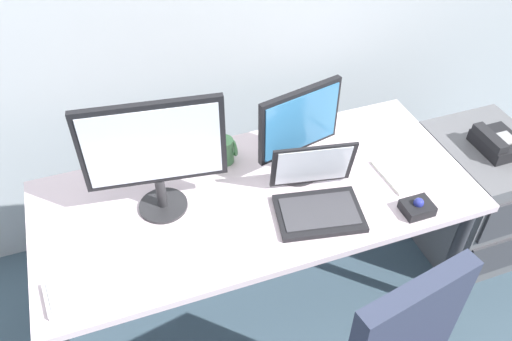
% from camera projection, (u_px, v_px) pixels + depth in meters
% --- Properties ---
extents(ground_plane, '(8.00, 8.00, 0.00)m').
position_uv_depth(ground_plane, '(256.00, 299.00, 2.48)').
color(ground_plane, '#374B59').
extents(desk, '(1.67, 0.74, 0.70)m').
position_uv_depth(desk, '(256.00, 206.00, 2.06)').
color(desk, silver).
rests_on(desk, ground).
extents(file_cabinet, '(0.42, 0.53, 0.64)m').
position_uv_depth(file_cabinet, '(474.00, 197.00, 2.53)').
color(file_cabinet, '#58595D').
rests_on(file_cabinet, ground).
extents(desk_phone, '(0.17, 0.20, 0.09)m').
position_uv_depth(desk_phone, '(497.00, 142.00, 2.28)').
color(desk_phone, black).
rests_on(desk_phone, file_cabinet).
extents(monitor_main, '(0.49, 0.18, 0.47)m').
position_uv_depth(monitor_main, '(154.00, 151.00, 1.78)').
color(monitor_main, '#262628').
rests_on(monitor_main, desk).
extents(monitor_side, '(0.34, 0.18, 0.39)m').
position_uv_depth(monitor_side, '(299.00, 129.00, 1.96)').
color(monitor_side, '#262628').
rests_on(monitor_side, desk).
extents(keyboard, '(0.42, 0.18, 0.03)m').
position_uv_depth(keyboard, '(110.00, 278.00, 1.71)').
color(keyboard, silver).
rests_on(keyboard, desk).
extents(laptop, '(0.36, 0.33, 0.24)m').
position_uv_depth(laptop, '(317.00, 195.00, 1.93)').
color(laptop, black).
rests_on(laptop, desk).
extents(trackball_mouse, '(0.11, 0.09, 0.07)m').
position_uv_depth(trackball_mouse, '(417.00, 207.00, 1.93)').
color(trackball_mouse, black).
rests_on(trackball_mouse, desk).
extents(coffee_mug, '(0.09, 0.08, 0.11)m').
position_uv_depth(coffee_mug, '(225.00, 150.00, 2.12)').
color(coffee_mug, '#498951').
rests_on(coffee_mug, desk).
extents(paper_notepad, '(0.16, 0.22, 0.01)m').
position_uv_depth(paper_notepad, '(400.00, 173.00, 2.09)').
color(paper_notepad, white).
rests_on(paper_notepad, desk).
extents(banana, '(0.13, 0.19, 0.04)m').
position_uv_depth(banana, '(286.00, 144.00, 2.20)').
color(banana, yellow).
rests_on(banana, desk).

